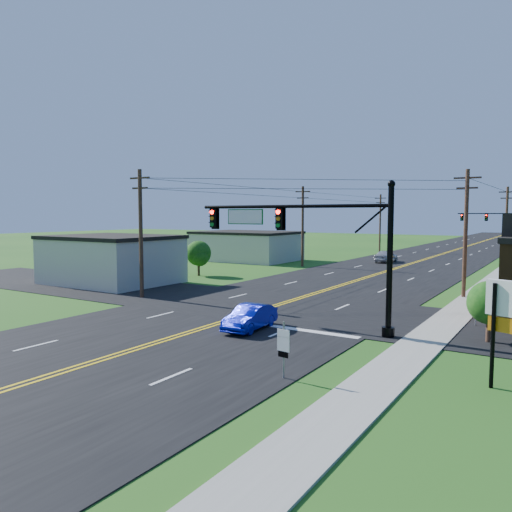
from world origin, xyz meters
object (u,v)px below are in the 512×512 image
Objects in this scene: route_sign at (283,346)px; signal_mast_main at (305,236)px; blue_car at (250,318)px; signal_mast_far at (492,222)px; stop_sign at (476,299)px.

signal_mast_main is at bearing 119.17° from route_sign.
route_sign is at bearing -68.42° from signal_mast_main.
signal_mast_main reaches higher than blue_car.
blue_car is at bearing -91.59° from signal_mast_far.
signal_mast_far reaches higher than blue_car.
blue_car is 11.91m from stop_sign.
signal_mast_far is at bearing 105.53° from stop_sign.
signal_mast_main and signal_mast_far have the same top height.
route_sign is (5.12, -5.74, 0.60)m from blue_car.
route_sign is (3.16, -7.99, -3.53)m from signal_mast_main.
signal_mast_main reaches higher than route_sign.
signal_mast_main is 5.68× the size of stop_sign.
route_sign reaches higher than blue_car.
signal_mast_main is 1.03× the size of signal_mast_far.
signal_mast_far is 5.52× the size of stop_sign.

